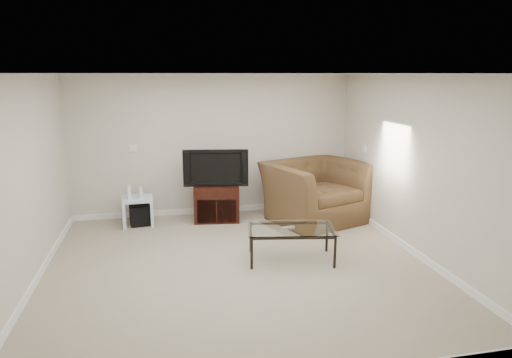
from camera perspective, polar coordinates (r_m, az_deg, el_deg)
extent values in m
plane|color=tan|center=(6.18, -2.27, -10.86)|extent=(5.00, 5.00, 0.00)
plane|color=white|center=(5.65, -2.50, 13.01)|extent=(5.00, 5.00, 0.00)
cube|color=silver|center=(8.22, -5.31, 4.21)|extent=(5.00, 0.02, 2.50)
cube|color=silver|center=(5.92, -26.98, -0.60)|extent=(0.02, 5.00, 2.50)
cube|color=silver|center=(6.67, 19.33, 1.47)|extent=(0.02, 5.00, 2.50)
cube|color=white|center=(8.17, -15.12, 3.76)|extent=(0.12, 0.02, 0.12)
cube|color=white|center=(8.05, 13.41, 3.72)|extent=(0.02, 0.09, 0.13)
cube|color=white|center=(7.99, 13.96, -3.37)|extent=(0.02, 0.08, 0.12)
cube|color=black|center=(7.88, -4.97, -1.49)|extent=(0.51, 0.38, 0.07)
imported|color=black|center=(7.80, -5.03, 1.54)|extent=(1.04, 0.36, 0.63)
cube|color=black|center=(8.00, -14.28, -4.35)|extent=(0.38, 0.38, 0.34)
cube|color=white|center=(7.85, -15.53, -1.59)|extent=(0.05, 0.16, 0.22)
cube|color=silver|center=(7.85, -14.22, -1.62)|extent=(0.07, 0.14, 0.19)
imported|color=brown|center=(7.93, 7.52, -0.33)|extent=(1.82, 1.49, 1.37)
cube|color=#B2B2B7|center=(6.21, 4.01, -6.07)|extent=(0.19, 0.07, 0.02)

